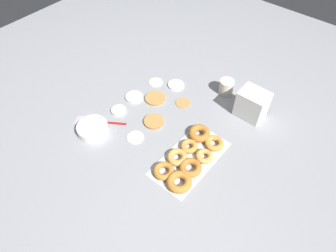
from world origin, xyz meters
name	(u,v)px	position (x,y,z in m)	size (l,w,h in m)	color
ground_plane	(167,118)	(0.00, 0.00, 0.00)	(3.00, 3.00, 0.00)	gray
pancake_0	(176,85)	(0.23, 0.12, 0.01)	(0.09, 0.09, 0.01)	silver
pancake_1	(154,121)	(-0.07, 0.03, 0.01)	(0.11, 0.11, 0.01)	#B27F42
pancake_2	(156,82)	(0.18, 0.23, 0.00)	(0.08, 0.08, 0.01)	beige
pancake_3	(184,103)	(0.14, 0.00, 0.00)	(0.08, 0.08, 0.01)	#B27F42
pancake_4	(155,98)	(0.07, 0.14, 0.01)	(0.11, 0.11, 0.01)	#B27F42
pancake_5	(135,137)	(-0.21, 0.03, 0.00)	(0.09, 0.09, 0.01)	beige
pancake_6	(134,98)	(0.00, 0.24, 0.01)	(0.10, 0.10, 0.01)	beige
pancake_7	(119,110)	(-0.13, 0.23, 0.01)	(0.08, 0.08, 0.01)	beige
donut_tray	(189,157)	(-0.14, -0.26, 0.02)	(0.41, 0.21, 0.04)	silver
batter_bowl	(93,129)	(-0.31, 0.23, 0.02)	(0.16, 0.16, 0.05)	white
container_stack	(252,104)	(0.31, -0.33, 0.08)	(0.12, 0.15, 0.15)	white
paper_cup	(226,87)	(0.37, -0.13, 0.04)	(0.08, 0.08, 0.09)	beige
spatula	(92,121)	(-0.27, 0.29, 0.00)	(0.18, 0.25, 0.01)	maroon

